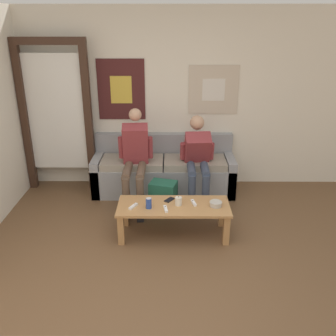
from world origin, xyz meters
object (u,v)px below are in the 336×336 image
(coffee_table, at_px, (174,210))
(game_controller_near_left, at_px, (166,209))
(person_seated_adult, at_px, (135,155))
(drink_can_blue, at_px, (149,203))
(ceramic_bowl, at_px, (216,203))
(cell_phone, at_px, (169,200))
(game_controller_far_center, at_px, (133,206))
(pillar_candle, at_px, (178,201))
(person_seated_teen, at_px, (198,157))
(couch, at_px, (164,172))
(game_controller_near_right, at_px, (194,203))
(backpack, at_px, (163,198))

(coffee_table, height_order, game_controller_near_left, game_controller_near_left)
(person_seated_adult, height_order, drink_can_blue, person_seated_adult)
(ceramic_bowl, relative_size, drink_can_blue, 1.17)
(cell_phone, bearing_deg, game_controller_far_center, -156.20)
(pillar_candle, height_order, game_controller_near_left, pillar_candle)
(person_seated_teen, distance_m, ceramic_bowl, 0.97)
(ceramic_bowl, bearing_deg, coffee_table, 177.68)
(ceramic_bowl, bearing_deg, couch, 116.49)
(game_controller_near_right, xyz_separation_m, game_controller_far_center, (-0.69, -0.09, 0.00))
(coffee_table, bearing_deg, game_controller_near_right, 9.06)
(game_controller_far_center, relative_size, cell_phone, 0.96)
(drink_can_blue, height_order, cell_phone, drink_can_blue)
(drink_can_blue, bearing_deg, pillar_candle, 12.96)
(person_seated_adult, relative_size, cell_phone, 8.46)
(ceramic_bowl, xyz_separation_m, game_controller_far_center, (-0.94, -0.03, -0.02))
(game_controller_near_right, bearing_deg, coffee_table, -170.94)
(person_seated_adult, distance_m, person_seated_teen, 0.84)
(game_controller_near_right, bearing_deg, pillar_candle, -169.78)
(game_controller_near_left, bearing_deg, drink_can_blue, 167.93)
(backpack, distance_m, pillar_candle, 0.62)
(person_seated_adult, xyz_separation_m, backpack, (0.38, -0.31, -0.48))
(person_seated_adult, relative_size, drink_can_blue, 10.18)
(couch, bearing_deg, cell_phone, -85.52)
(drink_can_blue, bearing_deg, couch, 83.46)
(couch, bearing_deg, drink_can_blue, -96.54)
(drink_can_blue, relative_size, game_controller_far_center, 0.87)
(backpack, distance_m, drink_can_blue, 0.68)
(coffee_table, height_order, person_seated_teen, person_seated_teen)
(game_controller_far_center, bearing_deg, coffee_table, 6.74)
(pillar_candle, xyz_separation_m, game_controller_near_right, (0.18, 0.03, -0.04))
(game_controller_near_right, bearing_deg, ceramic_bowl, -12.79)
(ceramic_bowl, distance_m, game_controller_near_right, 0.26)
(couch, relative_size, pillar_candle, 18.33)
(person_seated_adult, distance_m, backpack, 0.68)
(backpack, xyz_separation_m, game_controller_near_right, (0.36, -0.51, 0.20))
(couch, distance_m, backpack, 0.67)
(ceramic_bowl, bearing_deg, person_seated_teen, 99.18)
(person_seated_adult, height_order, ceramic_bowl, person_seated_adult)
(couch, relative_size, person_seated_adult, 1.60)
(backpack, bearing_deg, game_controller_far_center, -118.38)
(couch, distance_m, pillar_candle, 1.23)
(ceramic_bowl, distance_m, drink_can_blue, 0.76)
(pillar_candle, relative_size, game_controller_far_center, 0.77)
(couch, bearing_deg, ceramic_bowl, -63.51)
(drink_can_blue, height_order, game_controller_near_left, drink_can_blue)
(person_seated_teen, xyz_separation_m, cell_phone, (-0.38, -0.79, -0.25))
(pillar_candle, distance_m, game_controller_far_center, 0.52)
(pillar_candle, xyz_separation_m, game_controller_near_left, (-0.15, -0.12, -0.04))
(game_controller_near_left, xyz_separation_m, game_controller_near_right, (0.32, 0.15, 0.00))
(backpack, relative_size, game_controller_far_center, 2.93)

